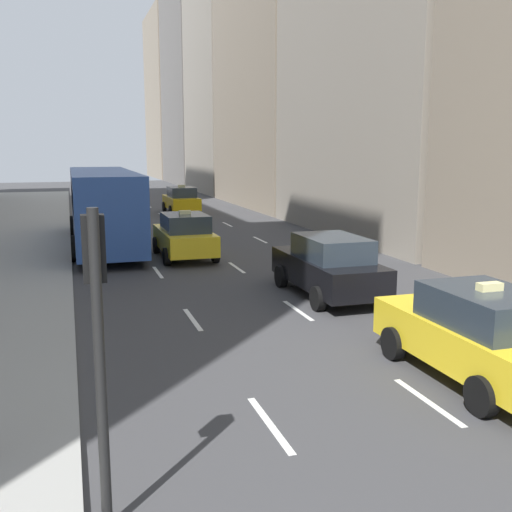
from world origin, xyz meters
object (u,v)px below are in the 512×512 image
taxi_third (184,236)px  sedan_black_near (329,266)px  city_bus (103,205)px  traffic_light_pole (97,318)px  taxi_lead (479,334)px  taxi_second (181,200)px

taxi_third → sedan_black_near: taxi_third is taller
city_bus → traffic_light_pole: traffic_light_pole is taller
taxi_lead → taxi_second: (0.00, 29.92, 0.00)m
taxi_third → sedan_black_near: 7.76m
taxi_third → traffic_light_pole: size_ratio=1.22×
taxi_lead → sedan_black_near: 6.62m
taxi_lead → traffic_light_pole: 7.32m
taxi_third → traffic_light_pole: bearing=-103.7°
taxi_lead → sedan_black_near: size_ratio=0.96×
taxi_lead → taxi_third: (-2.80, 13.86, 0.00)m
taxi_third → sedan_black_near: (2.80, -7.24, 0.02)m
sedan_black_near → traffic_light_pole: 11.35m
taxi_third → city_bus: 4.79m
sedan_black_near → taxi_lead: bearing=-90.0°
taxi_second → taxi_third: bearing=-99.9°
taxi_lead → sedan_black_near: taxi_lead is taller
taxi_lead → city_bus: (-5.61, 17.63, 0.91)m
taxi_second → taxi_lead: bearing=-90.0°
sedan_black_near → taxi_third: bearing=111.2°
taxi_lead → taxi_third: 14.14m
traffic_light_pole → taxi_third: bearing=76.3°
taxi_lead → city_bus: bearing=107.7°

